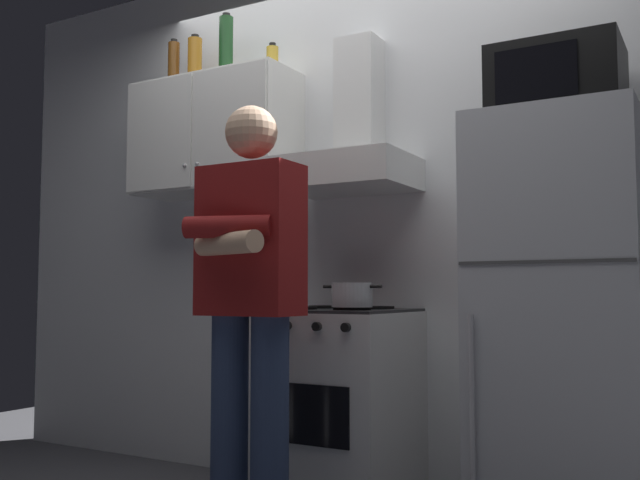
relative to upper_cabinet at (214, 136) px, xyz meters
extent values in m
cube|color=white|center=(0.85, 0.23, -0.40)|extent=(4.80, 0.10, 2.70)
cube|color=white|center=(0.00, 0.01, 0.00)|extent=(0.90, 0.34, 0.60)
cube|color=white|center=(-0.22, -0.17, 0.00)|extent=(0.43, 0.01, 0.58)
cube|color=white|center=(0.22, -0.17, 0.00)|extent=(0.43, 0.01, 0.58)
sphere|color=#B2B2B7|center=(-0.04, -0.18, -0.18)|extent=(0.02, 0.02, 0.02)
sphere|color=#B2B2B7|center=(0.04, -0.18, -0.18)|extent=(0.02, 0.02, 0.02)
cube|color=silver|center=(0.80, -0.12, -1.32)|extent=(0.60, 0.60, 0.85)
cube|color=black|center=(0.80, -0.12, -0.89)|extent=(0.59, 0.59, 0.01)
cube|color=black|center=(0.80, -0.43, -1.30)|extent=(0.42, 0.01, 0.24)
cylinder|color=black|center=(0.67, -0.24, -0.88)|extent=(0.16, 0.16, 0.01)
cylinder|color=black|center=(0.93, -0.24, -0.88)|extent=(0.16, 0.16, 0.01)
cylinder|color=black|center=(0.67, 0.00, -0.88)|extent=(0.16, 0.16, 0.01)
cylinder|color=black|center=(0.93, 0.00, -0.88)|extent=(0.16, 0.16, 0.01)
cylinder|color=black|center=(0.60, -0.44, -0.95)|extent=(0.04, 0.02, 0.04)
cylinder|color=black|center=(0.73, -0.44, -0.95)|extent=(0.04, 0.02, 0.04)
cylinder|color=black|center=(0.87, -0.44, -0.95)|extent=(0.04, 0.02, 0.04)
cylinder|color=black|center=(1.00, -0.44, -0.95)|extent=(0.04, 0.02, 0.04)
cube|color=white|center=(0.80, -0.04, -0.27)|extent=(0.60, 0.44, 0.15)
cube|color=white|center=(0.80, 0.10, 0.10)|extent=(0.20, 0.16, 0.60)
cube|color=silver|center=(1.75, -0.12, -0.95)|extent=(0.60, 0.60, 1.60)
cube|color=#4C4C4C|center=(1.75, -0.43, -0.71)|extent=(0.59, 0.01, 0.01)
cylinder|color=silver|center=(1.50, -0.44, -1.19)|extent=(0.02, 0.02, 0.60)
cube|color=black|center=(1.75, -0.10, -0.01)|extent=(0.48, 0.36, 0.28)
cube|color=black|center=(1.71, -0.29, -0.01)|extent=(0.30, 0.01, 0.20)
cylinder|color=navy|center=(0.66, -0.72, -1.32)|extent=(0.14, 0.14, 0.85)
cylinder|color=navy|center=(0.84, -0.72, -1.32)|extent=(0.14, 0.14, 0.85)
cube|color=maroon|center=(0.75, -0.72, -0.62)|extent=(0.38, 0.20, 0.56)
cylinder|color=maroon|center=(0.75, -0.86, -0.58)|extent=(0.33, 0.17, 0.08)
cylinder|color=#DBAD89|center=(0.75, -0.86, -0.64)|extent=(0.33, 0.17, 0.08)
sphere|color=#DBAD89|center=(0.75, -0.72, -0.21)|extent=(0.20, 0.20, 0.20)
cylinder|color=#B7BABF|center=(0.93, -0.24, -0.83)|extent=(0.17, 0.17, 0.10)
cylinder|color=black|center=(0.82, -0.24, -0.79)|extent=(0.05, 0.01, 0.01)
cylinder|color=black|center=(1.04, -0.24, -0.79)|extent=(0.05, 0.01, 0.01)
cylinder|color=#19471E|center=(0.09, -0.02, 0.45)|extent=(0.07, 0.07, 0.31)
cylinder|color=black|center=(0.09, -0.02, 0.62)|extent=(0.04, 0.04, 0.02)
cylinder|color=#B7721E|center=(-0.14, 0.01, 0.42)|extent=(0.08, 0.08, 0.25)
cylinder|color=black|center=(-0.14, 0.01, 0.56)|extent=(0.04, 0.04, 0.02)
cylinder|color=gold|center=(0.37, -0.01, 0.35)|extent=(0.06, 0.06, 0.11)
cylinder|color=black|center=(0.37, -0.01, 0.42)|extent=(0.03, 0.03, 0.02)
cylinder|color=brown|center=(-0.26, -0.02, 0.42)|extent=(0.06, 0.06, 0.23)
cylinder|color=black|center=(-0.26, -0.02, 0.54)|extent=(0.03, 0.03, 0.02)
camera|label=1|loc=(2.28, -2.89, -0.81)|focal=39.72mm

